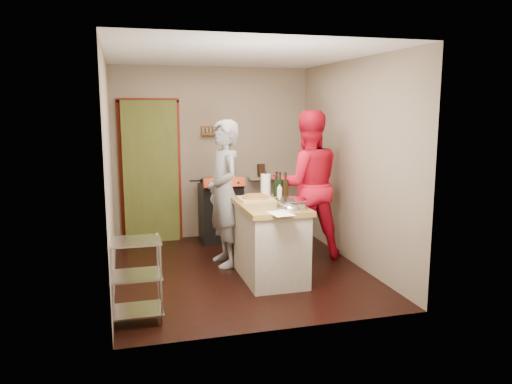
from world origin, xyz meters
The scene contains 10 objects.
floor centered at (0.00, 0.00, 0.00)m, with size 3.50×3.50×0.00m, color black.
back_wall centered at (-0.64, 1.78, 1.13)m, with size 3.00×0.44×2.60m.
left_wall centered at (-1.50, 0.00, 1.30)m, with size 0.04×3.50×2.60m, color gray.
right_wall centered at (1.50, 0.00, 1.30)m, with size 0.04×3.50×2.60m, color gray.
ceiling centered at (0.00, 0.00, 2.61)m, with size 3.00×3.50×0.02m, color white.
stove centered at (0.05, 1.42, 0.45)m, with size 0.60×0.63×1.00m.
wire_shelving centered at (-1.28, -1.20, 0.44)m, with size 0.48×0.40×0.80m.
island centered at (0.28, -0.35, 0.48)m, with size 0.70×1.34×1.21m.
person_stripe centered at (-0.13, 0.27, 0.93)m, with size 0.67×0.44×1.85m, color #B5B4B9.
person_red centered at (1.00, 0.30, 0.98)m, with size 0.96×0.74×1.97m, color red.
Camera 1 is at (-1.36, -5.82, 2.01)m, focal length 35.00 mm.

